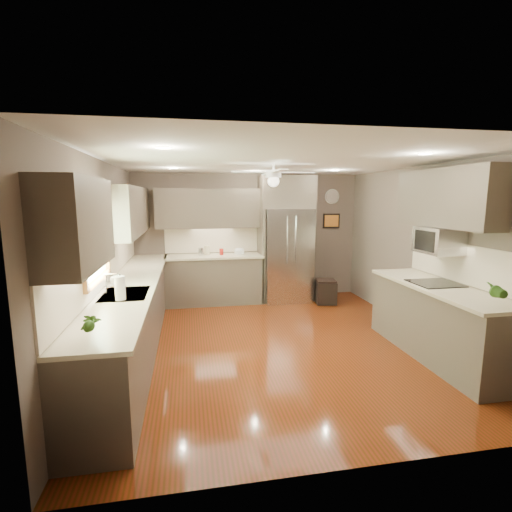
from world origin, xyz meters
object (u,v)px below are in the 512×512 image
object	(u,v)px
potted_plant_right	(496,291)
refrigerator	(286,241)
bowl	(239,253)
stool	(326,292)
canister_b	(201,252)
soap_bottle	(117,280)
canister_c	(207,250)
microwave	(439,240)
canister_d	(221,252)
potted_plant_left	(89,323)
paper_towel	(120,288)

from	to	relation	value
potted_plant_right	refrigerator	size ratio (longest dim) A/B	0.12
bowl	stool	bearing A→B (deg)	-16.99
canister_b	potted_plant_right	size ratio (longest dim) A/B	0.50
canister_b	soap_bottle	xyz separation A→B (m)	(-1.10, -2.39, 0.03)
canister_c	bowl	bearing A→B (deg)	-3.83
canister_b	microwave	world-z (taller)	microwave
bowl	canister_d	bearing A→B (deg)	-178.32
canister_d	soap_bottle	distance (m)	2.82
canister_c	canister_d	size ratio (longest dim) A/B	1.58
microwave	stool	xyz separation A→B (m)	(-0.65, 2.28, -1.24)
stool	potted_plant_right	bearing A→B (deg)	-81.14
microwave	canister_b	bearing A→B (deg)	137.39
soap_bottle	potted_plant_right	xyz separation A→B (m)	(3.97, -1.47, 0.05)
stool	canister_d	bearing A→B (deg)	166.22
canister_c	refrigerator	bearing A→B (deg)	-3.66
potted_plant_right	soap_bottle	bearing A→B (deg)	159.71
soap_bottle	microwave	distance (m)	4.13
canister_d	canister_b	bearing A→B (deg)	-179.92
soap_bottle	bowl	size ratio (longest dim) A/B	1.04
refrigerator	microwave	xyz separation A→B (m)	(1.33, -2.71, 0.29)
bowl	microwave	xyz separation A→B (m)	(2.25, -2.77, 0.52)
canister_b	microwave	size ratio (longest dim) A/B	0.27
potted_plant_left	microwave	xyz separation A→B (m)	(3.99, 1.37, 0.40)
paper_towel	bowl	bearing A→B (deg)	60.61
canister_b	potted_plant_left	bearing A→B (deg)	-103.58
microwave	stool	size ratio (longest dim) A/B	1.20
potted_plant_left	bowl	world-z (taller)	potted_plant_left
canister_c	stool	world-z (taller)	canister_c
canister_c	bowl	distance (m)	0.63
potted_plant_right	canister_d	bearing A→B (deg)	122.72
soap_bottle	microwave	size ratio (longest dim) A/B	0.37
microwave	paper_towel	bearing A→B (deg)	-176.33
canister_c	refrigerator	xyz separation A→B (m)	(1.55, -0.10, 0.16)
canister_b	bowl	bearing A→B (deg)	0.84
soap_bottle	potted_plant_right	bearing A→B (deg)	-20.29
stool	refrigerator	bearing A→B (deg)	147.43
soap_bottle	paper_towel	xyz separation A→B (m)	(0.14, -0.61, 0.04)
potted_plant_left	paper_towel	bearing A→B (deg)	88.03
potted_plant_left	bowl	xyz separation A→B (m)	(1.74, 4.14, -0.11)
canister_d	stool	xyz separation A→B (m)	(1.95, -0.48, -0.76)
soap_bottle	bowl	world-z (taller)	soap_bottle
canister_b	canister_d	distance (m)	0.39
paper_towel	refrigerator	bearing A→B (deg)	48.43
refrigerator	paper_towel	size ratio (longest dim) A/B	8.92
paper_towel	canister_b	bearing A→B (deg)	72.33
soap_bottle	refrigerator	xyz separation A→B (m)	(2.77, 2.35, 0.15)
canister_b	potted_plant_right	distance (m)	4.82
refrigerator	paper_towel	xyz separation A→B (m)	(-2.63, -2.96, -0.11)
soap_bottle	potted_plant_left	world-z (taller)	potted_plant_left
bowl	stool	world-z (taller)	bowl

